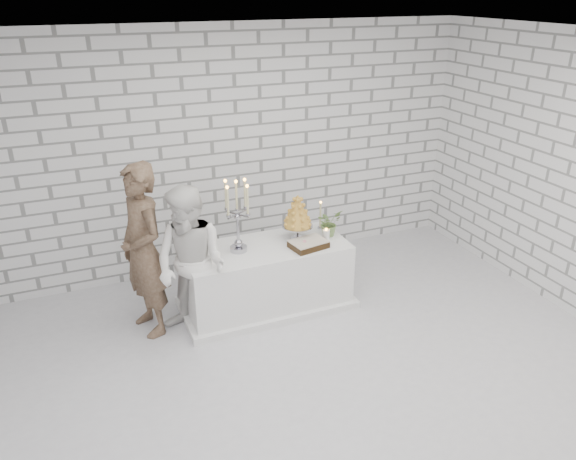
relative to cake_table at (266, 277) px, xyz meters
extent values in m
cube|color=silver|center=(0.08, -1.31, -0.38)|extent=(6.00, 5.00, 0.01)
cube|color=white|center=(0.08, -1.31, 2.62)|extent=(6.00, 5.00, 0.01)
cube|color=white|center=(0.08, 1.19, 1.12)|extent=(6.00, 0.01, 3.00)
cube|color=white|center=(0.08, -3.81, 1.12)|extent=(6.00, 0.01, 3.00)
cube|color=white|center=(0.00, 0.00, 0.00)|extent=(1.80, 0.80, 0.75)
imported|color=#493323|center=(-1.29, 0.05, 0.54)|extent=(0.61, 0.77, 1.84)
imported|color=white|center=(-0.88, -0.25, 0.44)|extent=(0.99, 1.00, 1.63)
cube|color=black|center=(0.42, -0.20, 0.42)|extent=(0.42, 0.34, 0.08)
cylinder|color=white|center=(0.69, -0.09, 0.44)|extent=(0.10, 0.10, 0.12)
cylinder|color=beige|center=(0.76, 0.22, 0.54)|extent=(0.07, 0.07, 0.32)
imported|color=#31622B|center=(0.77, 0.01, 0.53)|extent=(0.33, 0.31, 0.30)
camera|label=1|loc=(-1.84, -5.08, 3.00)|focal=34.25mm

